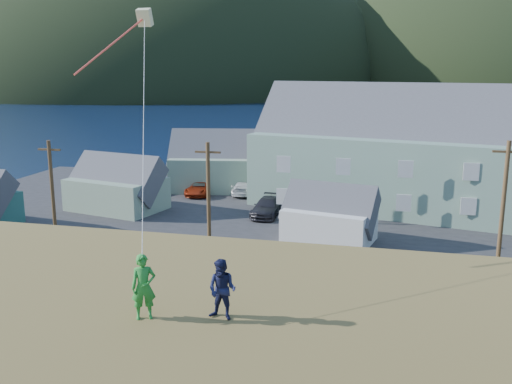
% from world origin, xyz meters
% --- Properties ---
extents(ground, '(900.00, 900.00, 0.00)m').
position_xyz_m(ground, '(0.00, 0.00, 0.00)').
color(ground, '#0A1638').
rests_on(ground, ground).
extents(grass_strip, '(110.00, 8.00, 0.10)m').
position_xyz_m(grass_strip, '(0.00, -2.00, 0.05)').
color(grass_strip, '#4C3D19').
rests_on(grass_strip, ground).
extents(waterfront_lot, '(72.00, 36.00, 0.12)m').
position_xyz_m(waterfront_lot, '(0.00, 17.00, 0.06)').
color(waterfront_lot, '#28282B').
rests_on(waterfront_lot, ground).
extents(wharf, '(26.00, 14.00, 0.90)m').
position_xyz_m(wharf, '(-6.00, 40.00, 0.45)').
color(wharf, gray).
rests_on(wharf, ground).
extents(far_shore, '(900.00, 320.00, 2.00)m').
position_xyz_m(far_shore, '(0.00, 330.00, 1.00)').
color(far_shore, black).
rests_on(far_shore, ground).
extents(far_hills, '(760.00, 265.00, 143.00)m').
position_xyz_m(far_hills, '(35.59, 279.38, 2.00)').
color(far_hills, black).
rests_on(far_hills, ground).
extents(lodge, '(41.10, 19.31, 13.95)m').
position_xyz_m(lodge, '(13.57, 21.63, 5.35)').
color(lodge, gray).
rests_on(lodge, waterfront_lot).
extents(shed_palegreen_near, '(9.63, 7.13, 6.27)m').
position_xyz_m(shed_palegreen_near, '(-17.92, 15.79, 2.38)').
color(shed_palegreen_near, gray).
rests_on(shed_palegreen_near, waterfront_lot).
extents(shed_white, '(7.58, 5.79, 5.41)m').
position_xyz_m(shed_white, '(2.13, 10.57, 2.10)').
color(shed_white, silver).
rests_on(shed_white, waterfront_lot).
extents(shed_palegreen_far, '(12.59, 8.48, 7.85)m').
position_xyz_m(shed_palegreen_far, '(-10.85, 26.90, 2.99)').
color(shed_palegreen_far, gray).
rests_on(shed_palegreen_far, waterfront_lot).
extents(utility_poles, '(27.75, 0.24, 9.07)m').
position_xyz_m(utility_poles, '(-1.88, 1.50, 4.43)').
color(utility_poles, '#47331E').
rests_on(utility_poles, waterfront_lot).
extents(parked_cars, '(20.66, 13.11, 1.56)m').
position_xyz_m(parked_cars, '(-6.02, 21.85, 0.84)').
color(parked_cars, navy).
rests_on(parked_cars, waterfront_lot).
extents(kite_flyer_green, '(0.68, 0.60, 1.58)m').
position_xyz_m(kite_flyer_green, '(0.91, -19.21, 7.99)').
color(kite_flyer_green, '#227E2B').
rests_on(kite_flyer_green, hillside).
extents(kite_flyer_navy, '(0.78, 0.65, 1.46)m').
position_xyz_m(kite_flyer_navy, '(2.71, -18.81, 7.93)').
color(kite_flyer_navy, '#15193B').
rests_on(kite_flyer_navy, hillside).
extents(kite_rig, '(1.92, 3.41, 9.00)m').
position_xyz_m(kite_rig, '(-1.70, -13.13, 14.36)').
color(kite_rig, beige).
rests_on(kite_rig, ground).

